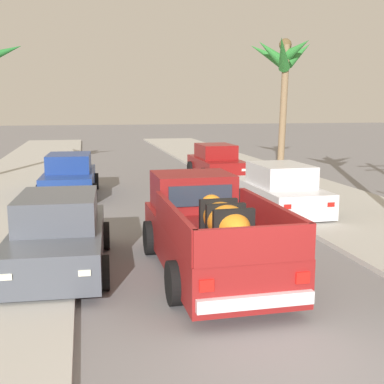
{
  "coord_description": "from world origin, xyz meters",
  "views": [
    {
      "loc": [
        -2.67,
        -5.52,
        3.31
      ],
      "look_at": [
        -0.12,
        6.19,
        1.2
      ],
      "focal_mm": 46.37,
      "sensor_mm": 36.0,
      "label": 1
    }
  ],
  "objects_px": {
    "pickup_truck": "(209,231)",
    "car_left_near": "(279,190)",
    "car_left_mid": "(58,235)",
    "car_left_far": "(216,162)",
    "car_right_near": "(70,176)",
    "palm_tree_right_fore": "(283,62)"
  },
  "relations": [
    {
      "from": "pickup_truck",
      "to": "car_left_near",
      "type": "xyz_separation_m",
      "value": [
        3.46,
        4.82,
        -0.1
      ]
    },
    {
      "from": "car_left_near",
      "to": "car_left_mid",
      "type": "height_order",
      "value": "same"
    },
    {
      "from": "pickup_truck",
      "to": "car_left_far",
      "type": "height_order",
      "value": "pickup_truck"
    },
    {
      "from": "pickup_truck",
      "to": "car_left_far",
      "type": "distance_m",
      "value": 13.06
    },
    {
      "from": "pickup_truck",
      "to": "car_left_near",
      "type": "relative_size",
      "value": 1.22
    },
    {
      "from": "car_right_near",
      "to": "car_left_mid",
      "type": "xyz_separation_m",
      "value": [
        -0.01,
        -8.56,
        0.0
      ]
    },
    {
      "from": "car_right_near",
      "to": "car_left_far",
      "type": "bearing_deg",
      "value": 26.77
    },
    {
      "from": "car_left_near",
      "to": "car_left_far",
      "type": "bearing_deg",
      "value": 89.54
    },
    {
      "from": "car_left_near",
      "to": "car_right_near",
      "type": "height_order",
      "value": "same"
    },
    {
      "from": "car_left_far",
      "to": "car_left_mid",
      "type": "bearing_deg",
      "value": -118.72
    },
    {
      "from": "pickup_truck",
      "to": "car_left_far",
      "type": "bearing_deg",
      "value": 74.33
    },
    {
      "from": "car_left_near",
      "to": "palm_tree_right_fore",
      "type": "distance_m",
      "value": 11.19
    },
    {
      "from": "car_right_near",
      "to": "car_left_mid",
      "type": "height_order",
      "value": "same"
    },
    {
      "from": "car_left_mid",
      "to": "palm_tree_right_fore",
      "type": "height_order",
      "value": "palm_tree_right_fore"
    },
    {
      "from": "car_left_mid",
      "to": "car_left_near",
      "type": "bearing_deg",
      "value": 32.35
    },
    {
      "from": "car_right_near",
      "to": "car_left_mid",
      "type": "relative_size",
      "value": 1.0
    },
    {
      "from": "car_left_near",
      "to": "palm_tree_right_fore",
      "type": "bearing_deg",
      "value": 67.53
    },
    {
      "from": "car_left_mid",
      "to": "car_left_far",
      "type": "bearing_deg",
      "value": 61.28
    },
    {
      "from": "car_left_mid",
      "to": "car_left_far",
      "type": "xyz_separation_m",
      "value": [
        6.47,
        11.82,
        0.0
      ]
    },
    {
      "from": "pickup_truck",
      "to": "car_left_near",
      "type": "bearing_deg",
      "value": 54.28
    },
    {
      "from": "car_left_near",
      "to": "pickup_truck",
      "type": "bearing_deg",
      "value": -125.72
    },
    {
      "from": "car_left_mid",
      "to": "palm_tree_right_fore",
      "type": "xyz_separation_m",
      "value": [
        10.3,
        13.45,
        4.69
      ]
    }
  ]
}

